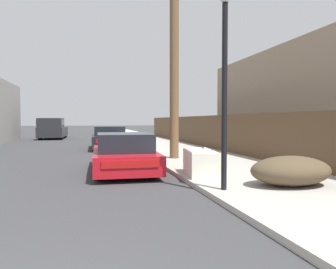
% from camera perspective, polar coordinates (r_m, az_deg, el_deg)
% --- Properties ---
extents(sidewalk_curb, '(4.20, 63.00, 0.12)m').
position_cam_1_polar(sidewalk_curb, '(26.02, -3.67, -1.00)').
color(sidewalk_curb, '#ADA89E').
rests_on(sidewalk_curb, ground).
extents(discarded_fridge, '(0.91, 1.69, 0.72)m').
position_cam_1_polar(discarded_fridge, '(9.06, 5.49, -4.83)').
color(discarded_fridge, silver).
rests_on(discarded_fridge, sidewalk_curb).
extents(parked_sports_car_red, '(1.99, 4.60, 1.22)m').
position_cam_1_polar(parked_sports_car_red, '(10.46, -7.74, -3.36)').
color(parked_sports_car_red, red).
rests_on(parked_sports_car_red, ground).
extents(car_parked_mid, '(1.97, 4.40, 1.30)m').
position_cam_1_polar(car_parked_mid, '(18.94, -10.24, -0.64)').
color(car_parked_mid, black).
rests_on(car_parked_mid, ground).
extents(pickup_truck, '(2.22, 5.41, 1.83)m').
position_cam_1_polar(pickup_truck, '(30.53, -19.48, 0.97)').
color(pickup_truck, '#232328').
rests_on(pickup_truck, ground).
extents(utility_pole, '(1.80, 0.36, 7.11)m').
position_cam_1_polar(utility_pole, '(13.18, 1.09, 11.80)').
color(utility_pole, brown).
rests_on(utility_pole, sidewalk_curb).
extents(street_lamp, '(0.26, 0.26, 4.23)m').
position_cam_1_polar(street_lamp, '(7.17, 9.83, 10.37)').
color(street_lamp, black).
rests_on(street_lamp, sidewalk_curb).
extents(brush_pile, '(1.92, 1.31, 0.68)m').
position_cam_1_polar(brush_pile, '(8.04, 20.59, -5.93)').
color(brush_pile, brown).
rests_on(brush_pile, sidewalk_curb).
extents(wooden_fence, '(0.08, 28.46, 1.77)m').
position_cam_1_polar(wooden_fence, '(19.19, 6.02, 0.60)').
color(wooden_fence, brown).
rests_on(wooden_fence, sidewalk_curb).
extents(building_right_house, '(6.00, 12.61, 5.11)m').
position_cam_1_polar(building_right_house, '(18.65, 24.73, 5.11)').
color(building_right_house, gray).
rests_on(building_right_house, ground).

